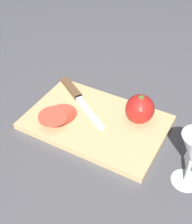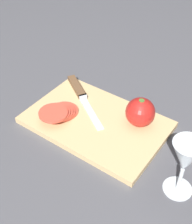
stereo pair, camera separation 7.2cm
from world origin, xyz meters
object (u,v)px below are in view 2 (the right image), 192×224
object	(u,v)px
knife	(79,91)
tomato_slice_stack_near	(59,112)
wine_glass	(186,159)
whole_tomato	(140,112)

from	to	relation	value
knife	tomato_slice_stack_near	size ratio (longest dim) A/B	1.87
tomato_slice_stack_near	wine_glass	bearing A→B (deg)	177.08
knife	tomato_slice_stack_near	xyz separation A→B (m)	(-0.02, 0.12, 0.01)
wine_glass	tomato_slice_stack_near	size ratio (longest dim) A/B	1.23
whole_tomato	tomato_slice_stack_near	xyz separation A→B (m)	(0.20, 0.11, -0.03)
whole_tomato	tomato_slice_stack_near	bearing A→B (deg)	28.23
knife	tomato_slice_stack_near	world-z (taller)	tomato_slice_stack_near
tomato_slice_stack_near	whole_tomato	bearing A→B (deg)	-151.77
whole_tomato	tomato_slice_stack_near	distance (m)	0.23
wine_glass	tomato_slice_stack_near	bearing A→B (deg)	-2.92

